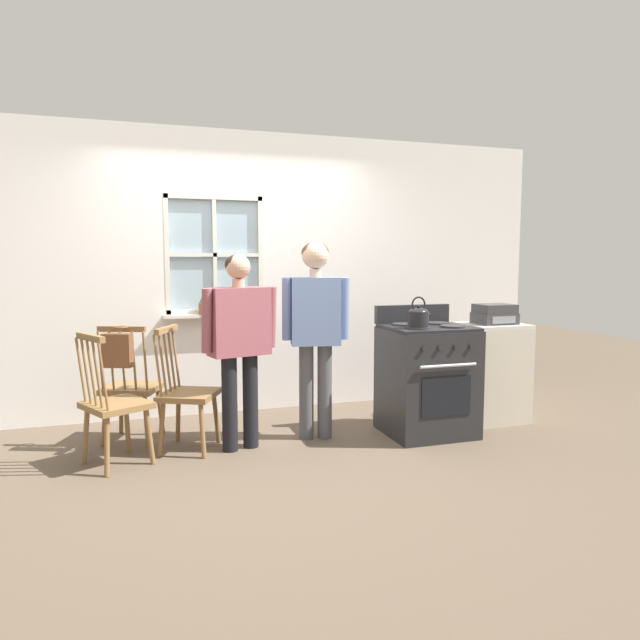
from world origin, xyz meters
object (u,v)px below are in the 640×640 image
object	(u,v)px
person_teen_center	(315,319)
side_counter	(491,372)
kettle	(418,316)
handbag	(118,349)
potted_plant	(204,305)
stereo	(495,314)
chair_near_wall	(186,394)
chair_by_window	(131,388)
chair_center_cluster	(114,405)
person_elderly_left	(239,333)
stove	(427,379)

from	to	relation	value
person_teen_center	side_counter	world-z (taller)	person_teen_center
kettle	handbag	size ratio (longest dim) A/B	0.80
person_teen_center	potted_plant	xyz separation A→B (m)	(-0.79, 0.99, 0.06)
person_teen_center	stereo	bearing A→B (deg)	11.22
chair_near_wall	chair_by_window	bearing A→B (deg)	74.56
chair_near_wall	kettle	size ratio (longest dim) A/B	3.92
stereo	chair_center_cluster	bearing A→B (deg)	-177.13
person_elderly_left	side_counter	world-z (taller)	person_elderly_left
chair_near_wall	person_teen_center	bearing A→B (deg)	-66.56
side_counter	handbag	bearing A→B (deg)	177.70
chair_near_wall	person_elderly_left	size ratio (longest dim) A/B	0.64
side_counter	potted_plant	bearing A→B (deg)	159.03
potted_plant	side_counter	world-z (taller)	potted_plant
person_elderly_left	handbag	bearing A→B (deg)	150.60
chair_near_wall	potted_plant	xyz separation A→B (m)	(0.26, 0.96, 0.62)
chair_by_window	chair_center_cluster	world-z (taller)	same
chair_by_window	kettle	size ratio (longest dim) A/B	3.92
kettle	potted_plant	world-z (taller)	potted_plant
chair_center_cluster	handbag	distance (m)	0.48
person_teen_center	handbag	xyz separation A→B (m)	(-1.54, 0.16, -0.21)
kettle	stereo	bearing A→B (deg)	17.98
stove	chair_by_window	bearing A→B (deg)	167.30
stove	potted_plant	size ratio (longest dim) A/B	4.59
chair_by_window	potted_plant	bearing A→B (deg)	-116.00
chair_center_cluster	stove	world-z (taller)	stove
person_teen_center	stove	bearing A→B (deg)	1.14
chair_near_wall	handbag	size ratio (longest dim) A/B	3.15
chair_center_cluster	stereo	bearing A→B (deg)	-114.79
handbag	stereo	bearing A→B (deg)	-2.67
stove	potted_plant	xyz separation A→B (m)	(-1.73, 1.15, 0.59)
stereo	kettle	bearing A→B (deg)	-162.02
chair_center_cluster	person_elderly_left	bearing A→B (deg)	-113.16
person_teen_center	handbag	bearing A→B (deg)	-174.90
chair_center_cluster	stereo	size ratio (longest dim) A/B	2.85
chair_center_cluster	side_counter	size ratio (longest dim) A/B	1.08
kettle	handbag	xyz separation A→B (m)	(-2.32, 0.45, -0.23)
chair_center_cluster	kettle	bearing A→B (deg)	-121.00
chair_center_cluster	stereo	world-z (taller)	stereo
person_elderly_left	person_teen_center	bearing A→B (deg)	-6.72
side_counter	person_teen_center	bearing A→B (deg)	-179.07
handbag	side_counter	world-z (taller)	handbag
chair_near_wall	side_counter	world-z (taller)	chair_near_wall
chair_center_cluster	side_counter	world-z (taller)	chair_center_cluster
chair_by_window	stereo	size ratio (longest dim) A/B	2.85
stove	kettle	size ratio (longest dim) A/B	4.39
chair_near_wall	person_teen_center	size ratio (longest dim) A/B	0.60
chair_center_cluster	person_elderly_left	world-z (taller)	person_elderly_left
handbag	chair_near_wall	bearing A→B (deg)	-14.77
chair_by_window	person_teen_center	bearing A→B (deg)	-172.87
person_elderly_left	stove	world-z (taller)	person_elderly_left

